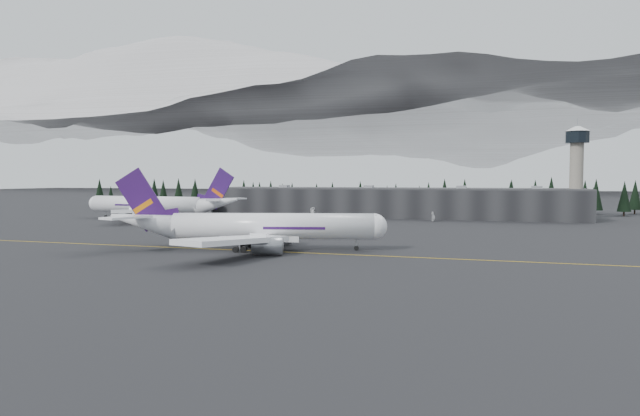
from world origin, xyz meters
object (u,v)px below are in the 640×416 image
(control_tower, at_px, (577,162))
(jet_parked, at_px, (159,205))
(gse_vehicle_a, at_px, (313,217))
(terminal, at_px, (391,202))
(jet_main, at_px, (249,227))
(gse_vehicle_b, at_px, (433,220))

(control_tower, bearing_deg, jet_parked, -163.17)
(jet_parked, xyz_separation_m, gse_vehicle_a, (57.86, 24.93, -5.28))
(terminal, xyz_separation_m, jet_parked, (-86.99, -46.00, -0.38))
(terminal, bearing_deg, jet_parked, -152.13)
(jet_main, bearing_deg, gse_vehicle_a, 85.22)
(control_tower, height_order, gse_vehicle_a, control_tower)
(jet_main, xyz_separation_m, jet_parked, (-75.90, 79.53, 0.46))
(control_tower, bearing_deg, gse_vehicle_a, -166.98)
(control_tower, height_order, jet_main, control_tower)
(jet_parked, xyz_separation_m, gse_vehicle_b, (107.98, 21.58, -5.26))
(jet_main, height_order, jet_parked, jet_parked)
(control_tower, relative_size, jet_parked, 0.53)
(gse_vehicle_b, bearing_deg, terminal, -142.83)
(jet_main, relative_size, gse_vehicle_b, 16.62)
(control_tower, distance_m, gse_vehicle_b, 64.70)
(jet_main, relative_size, jet_parked, 0.90)
(gse_vehicle_a, bearing_deg, control_tower, 23.04)
(terminal, distance_m, gse_vehicle_b, 32.69)
(gse_vehicle_b, bearing_deg, jet_parked, -82.21)
(jet_parked, bearing_deg, gse_vehicle_b, -165.56)
(jet_parked, bearing_deg, gse_vehicle_a, -153.54)
(terminal, xyz_separation_m, jet_main, (-11.09, -125.53, -0.84))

